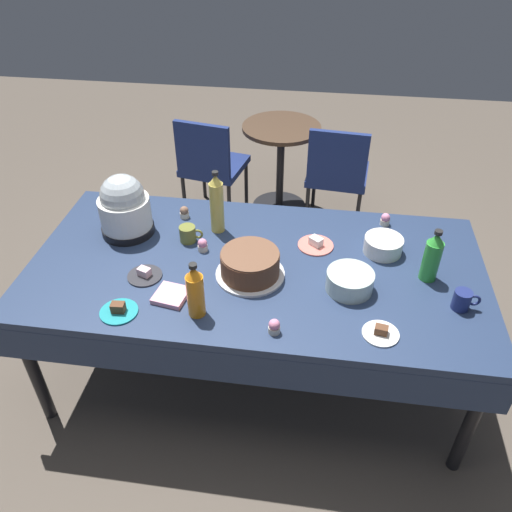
% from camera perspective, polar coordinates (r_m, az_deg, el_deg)
% --- Properties ---
extents(ground, '(9.00, 9.00, 0.00)m').
position_cam_1_polar(ground, '(3.01, 0.00, -12.17)').
color(ground, brown).
extents(potluck_table, '(2.20, 1.10, 0.75)m').
position_cam_1_polar(potluck_table, '(2.52, 0.00, -2.02)').
color(potluck_table, navy).
rests_on(potluck_table, ground).
extents(frosted_layer_cake, '(0.33, 0.33, 0.13)m').
position_cam_1_polar(frosted_layer_cake, '(2.38, -0.66, -0.96)').
color(frosted_layer_cake, silver).
rests_on(frosted_layer_cake, potluck_table).
extents(slow_cooker, '(0.27, 0.27, 0.33)m').
position_cam_1_polar(slow_cooker, '(2.70, -14.46, 5.29)').
color(slow_cooker, black).
rests_on(slow_cooker, potluck_table).
extents(glass_salad_bowl, '(0.22, 0.22, 0.09)m').
position_cam_1_polar(glass_salad_bowl, '(2.35, 10.40, -2.77)').
color(glass_salad_bowl, '#B2C6BC').
rests_on(glass_salad_bowl, potluck_table).
extents(ceramic_snack_bowl, '(0.19, 0.19, 0.08)m').
position_cam_1_polar(ceramic_snack_bowl, '(2.61, 13.98, 1.18)').
color(ceramic_snack_bowl, silver).
rests_on(ceramic_snack_bowl, potluck_table).
extents(dessert_plate_white, '(0.15, 0.15, 0.04)m').
position_cam_1_polar(dessert_plate_white, '(2.19, 13.73, -8.30)').
color(dessert_plate_white, white).
rests_on(dessert_plate_white, potluck_table).
extents(dessert_plate_teal, '(0.17, 0.17, 0.05)m').
position_cam_1_polar(dessert_plate_teal, '(2.30, -15.06, -5.87)').
color(dessert_plate_teal, teal).
rests_on(dessert_plate_teal, potluck_table).
extents(dessert_plate_coral, '(0.18, 0.18, 0.05)m').
position_cam_1_polar(dessert_plate_coral, '(2.61, 6.67, 1.34)').
color(dessert_plate_coral, '#E07266').
rests_on(dessert_plate_coral, potluck_table).
extents(dessert_plate_charcoal, '(0.16, 0.16, 0.05)m').
position_cam_1_polar(dessert_plate_charcoal, '(2.46, -12.31, -2.04)').
color(dessert_plate_charcoal, '#2D2D33').
rests_on(dessert_plate_charcoal, potluck_table).
extents(cupcake_cocoa, '(0.05, 0.05, 0.07)m').
position_cam_1_polar(cupcake_cocoa, '(2.57, -5.97, 1.22)').
color(cupcake_cocoa, beige).
rests_on(cupcake_cocoa, potluck_table).
extents(cupcake_lemon, '(0.05, 0.05, 0.07)m').
position_cam_1_polar(cupcake_lemon, '(2.83, -7.99, 4.84)').
color(cupcake_lemon, beige).
rests_on(cupcake_lemon, potluck_table).
extents(cupcake_berry, '(0.05, 0.05, 0.07)m').
position_cam_1_polar(cupcake_berry, '(2.83, 14.21, 3.98)').
color(cupcake_berry, beige).
rests_on(cupcake_berry, potluck_table).
extents(cupcake_rose, '(0.05, 0.05, 0.07)m').
position_cam_1_polar(cupcake_rose, '(2.12, 2.05, -7.87)').
color(cupcake_rose, beige).
rests_on(cupcake_rose, potluck_table).
extents(cupcake_vanilla, '(0.05, 0.05, 0.07)m').
position_cam_1_polar(cupcake_vanilla, '(2.99, -13.20, 6.12)').
color(cupcake_vanilla, beige).
rests_on(cupcake_vanilla, potluck_table).
extents(soda_bottle_lime_soda, '(0.08, 0.08, 0.27)m').
position_cam_1_polar(soda_bottle_lime_soda, '(2.46, 19.04, -0.09)').
color(soda_bottle_lime_soda, green).
rests_on(soda_bottle_lime_soda, potluck_table).
extents(soda_bottle_ginger_ale, '(0.07, 0.07, 0.35)m').
position_cam_1_polar(soda_bottle_ginger_ale, '(2.64, -4.40, 5.83)').
color(soda_bottle_ginger_ale, gold).
rests_on(soda_bottle_ginger_ale, potluck_table).
extents(soda_bottle_orange_juice, '(0.08, 0.08, 0.27)m').
position_cam_1_polar(soda_bottle_orange_juice, '(2.16, -6.78, -3.94)').
color(soda_bottle_orange_juice, orange).
rests_on(soda_bottle_orange_juice, potluck_table).
extents(coffee_mug_olive, '(0.12, 0.08, 0.09)m').
position_cam_1_polar(coffee_mug_olive, '(2.63, -7.56, 2.46)').
color(coffee_mug_olive, olive).
rests_on(coffee_mug_olive, potluck_table).
extents(coffee_mug_navy, '(0.12, 0.08, 0.09)m').
position_cam_1_polar(coffee_mug_navy, '(2.39, 22.03, -4.57)').
color(coffee_mug_navy, navy).
rests_on(coffee_mug_navy, potluck_table).
extents(paper_napkin_stack, '(0.16, 0.16, 0.02)m').
position_cam_1_polar(paper_napkin_stack, '(2.32, -9.44, -4.34)').
color(paper_napkin_stack, pink).
rests_on(paper_napkin_stack, potluck_table).
extents(maroon_chair_left, '(0.52, 0.52, 0.85)m').
position_cam_1_polar(maroon_chair_left, '(3.96, -5.11, 10.36)').
color(maroon_chair_left, navy).
rests_on(maroon_chair_left, ground).
extents(maroon_chair_right, '(0.48, 0.48, 0.85)m').
position_cam_1_polar(maroon_chair_right, '(3.87, 9.04, 9.35)').
color(maroon_chair_right, navy).
rests_on(maroon_chair_right, ground).
extents(round_cafe_table, '(0.60, 0.60, 0.72)m').
position_cam_1_polar(round_cafe_table, '(4.08, 2.78, 11.43)').
color(round_cafe_table, '#473323').
rests_on(round_cafe_table, ground).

